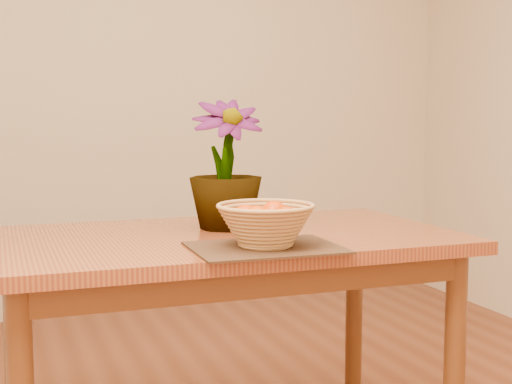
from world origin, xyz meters
name	(u,v)px	position (x,y,z in m)	size (l,w,h in m)	color
wall_back	(118,73)	(0.00, 2.25, 1.35)	(4.00, 0.02, 2.70)	beige
table	(226,262)	(0.00, 0.30, 0.66)	(1.40, 0.80, 0.75)	brown
placemat	(266,248)	(0.03, 0.02, 0.75)	(0.40, 0.30, 0.01)	#3E2416
wicker_basket	(266,227)	(0.03, 0.02, 0.81)	(0.27, 0.27, 0.11)	#B2854A
orange_pile	(266,217)	(0.03, 0.02, 0.84)	(0.16, 0.16, 0.07)	#DA3A03
potted_plant	(226,164)	(0.03, 0.40, 0.96)	(0.23, 0.23, 0.42)	#1F4C15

